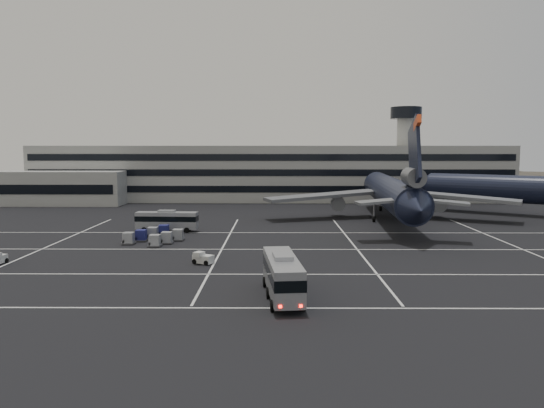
{
  "coord_description": "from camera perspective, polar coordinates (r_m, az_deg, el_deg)",
  "views": [
    {
      "loc": [
        1.17,
        -65.28,
        13.35
      ],
      "look_at": [
        0.61,
        14.17,
        5.0
      ],
      "focal_mm": 35.0,
      "sensor_mm": 36.0,
      "label": 1
    }
  ],
  "objects": [
    {
      "name": "trijet_main",
      "position": [
        99.59,
        12.7,
        1.19
      ],
      "size": [
        47.31,
        57.69,
        18.08
      ],
      "rotation": [
        0.0,
        0.0,
        -0.08
      ],
      "color": "black",
      "rests_on": "ground"
    },
    {
      "name": "bus_near",
      "position": [
        47.75,
        1.14,
        -7.52
      ],
      "size": [
        3.77,
        11.54,
        4.0
      ],
      "rotation": [
        0.0,
        0.0,
        0.1
      ],
      "color": "gray",
      "rests_on": "ground"
    },
    {
      "name": "bus_far",
      "position": [
        86.84,
        -11.24,
        -1.69
      ],
      "size": [
        10.0,
        2.95,
        3.49
      ],
      "rotation": [
        0.0,
        0.0,
        1.52
      ],
      "color": "gray",
      "rests_on": "ground"
    },
    {
      "name": "hills",
      "position": [
        237.25,
        4.47,
        -0.17
      ],
      "size": [
        352.0,
        180.0,
        44.0
      ],
      "color": "#38332B",
      "rests_on": "ground"
    },
    {
      "name": "lane_markings",
      "position": [
        67.34,
        0.21,
        -5.43
      ],
      "size": [
        90.0,
        55.62,
        0.01
      ],
      "color": "silver",
      "rests_on": "ground"
    },
    {
      "name": "tug_b",
      "position": [
        62.24,
        -7.34,
        -5.83
      ],
      "size": [
        2.64,
        2.29,
        1.46
      ],
      "rotation": [
        0.0,
        0.0,
        1.07
      ],
      "color": "silver",
      "rests_on": "ground"
    },
    {
      "name": "uld_cluster",
      "position": [
        78.29,
        -12.44,
        -3.36
      ],
      "size": [
        8.72,
        11.74,
        1.66
      ],
      "rotation": [
        0.0,
        0.0,
        -0.43
      ],
      "color": "#2D2D30",
      "rests_on": "ground"
    },
    {
      "name": "ground",
      "position": [
        66.65,
        -0.62,
        -5.56
      ],
      "size": [
        260.0,
        260.0,
        0.0
      ],
      "primitive_type": "plane",
      "color": "black",
      "rests_on": "ground"
    },
    {
      "name": "terminal",
      "position": [
        136.64,
        -1.33,
        3.3
      ],
      "size": [
        125.0,
        26.0,
        24.0
      ],
      "color": "gray",
      "rests_on": "ground"
    }
  ]
}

